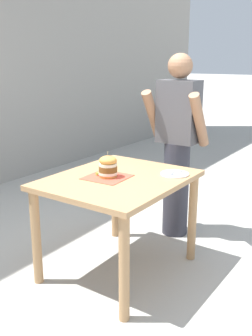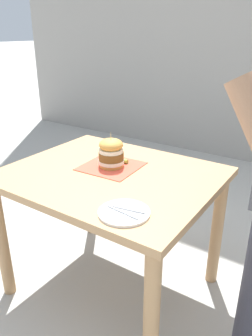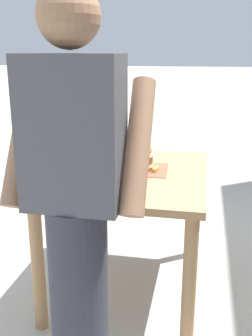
% 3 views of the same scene
% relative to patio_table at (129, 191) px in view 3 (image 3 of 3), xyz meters
% --- Properties ---
extents(ground_plane, '(80.00, 80.00, 0.00)m').
position_rel_patio_table_xyz_m(ground_plane, '(0.00, 0.00, -0.65)').
color(ground_plane, '#ADAAA3').
extents(patio_table, '(0.91, 1.11, 0.78)m').
position_rel_patio_table_xyz_m(patio_table, '(0.00, 0.00, 0.00)').
color(patio_table, tan).
rests_on(patio_table, ground).
extents(serving_paper, '(0.32, 0.32, 0.00)m').
position_rel_patio_table_xyz_m(serving_paper, '(-0.07, -0.05, 0.12)').
color(serving_paper, '#D64C38').
rests_on(serving_paper, patio_table).
extents(sandwich, '(0.14, 0.14, 0.20)m').
position_rel_patio_table_xyz_m(sandwich, '(-0.07, -0.04, 0.21)').
color(sandwich, gold).
rests_on(sandwich, serving_paper).
extents(pickle_spear, '(0.04, 0.08, 0.02)m').
position_rel_patio_table_xyz_m(pickle_spear, '(-0.15, -0.03, 0.14)').
color(pickle_spear, '#8EA83D').
rests_on(pickle_spear, serving_paper).
extents(side_plate_with_forks, '(0.22, 0.22, 0.02)m').
position_rel_patio_table_xyz_m(side_plate_with_forks, '(0.32, 0.30, 0.13)').
color(side_plate_with_forks, white).
rests_on(side_plate_with_forks, patio_table).
extents(diner_across_table, '(0.55, 0.35, 1.69)m').
position_rel_patio_table_xyz_m(diner_across_table, '(0.04, 0.87, 0.23)').
color(diner_across_table, '#33333D').
rests_on(diner_across_table, ground).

